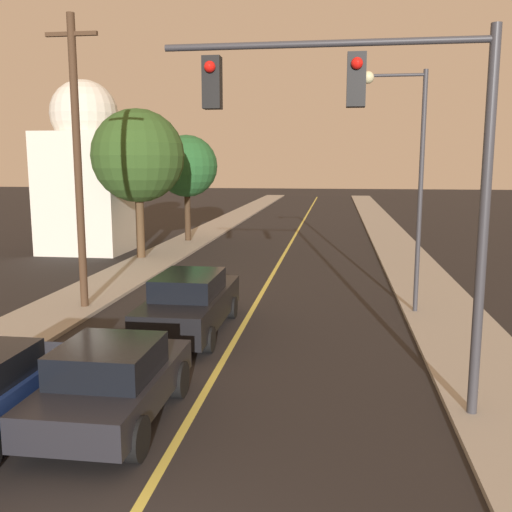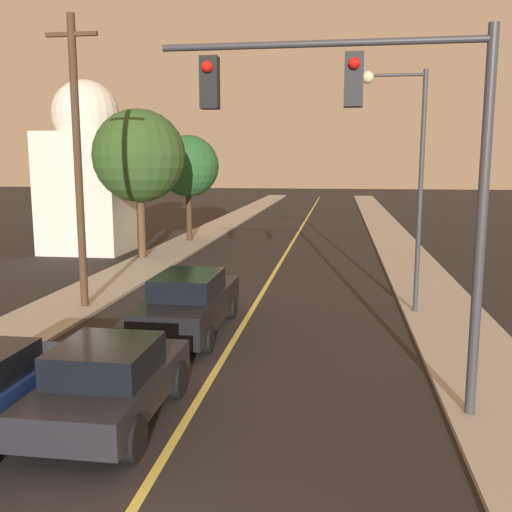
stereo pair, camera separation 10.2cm
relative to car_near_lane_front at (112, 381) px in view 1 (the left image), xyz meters
The scene contains 11 objects.
road_surface 31.69m from the car_near_lane_front, 87.63° to the left, with size 9.36×80.00×0.01m.
sidewalk_left 31.99m from the car_near_lane_front, 98.31° to the left, with size 2.50×80.00×0.12m.
sidewalk_right 32.48m from the car_near_lane_front, 77.11° to the left, with size 2.50×80.00×0.12m.
car_near_lane_front is the anchor object (origin of this frame).
car_near_lane_second 5.55m from the car_near_lane_front, 90.00° to the left, with size 1.93×5.14×1.68m.
traffic_signal_mast 6.32m from the car_near_lane_front, 13.04° to the left, with size 5.68×0.42×6.74m.
streetlamp_right 10.97m from the car_near_lane_front, 54.77° to the left, with size 1.89×0.36×7.15m.
utility_pole_left 9.37m from the car_near_lane_front, 117.82° to the left, with size 1.60×0.24×8.84m.
tree_left_near 18.21m from the car_near_lane_front, 107.66° to the left, with size 4.35×4.35×6.99m.
tree_left_far 23.92m from the car_near_lane_front, 101.46° to the left, with size 3.54×3.54×6.08m.
domed_building_left 21.41m from the car_near_lane_front, 115.05° to the left, with size 4.16×4.16×8.78m.
Camera 1 is at (2.55, -4.80, 4.60)m, focal length 40.00 mm.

